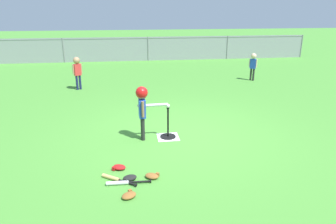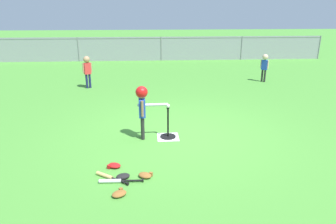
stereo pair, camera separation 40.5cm
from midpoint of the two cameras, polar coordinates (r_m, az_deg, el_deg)
name	(u,v)px [view 1 (the left image)]	position (r m, az deg, el deg)	size (l,w,h in m)	color
ground_plane	(181,135)	(6.58, 0.62, -4.18)	(60.00, 60.00, 0.00)	#478C33
home_plate	(168,137)	(6.46, -1.80, -4.60)	(0.44, 0.44, 0.01)	white
batting_tee	(168,133)	(6.43, -1.81, -3.82)	(0.32, 0.32, 0.64)	black
baseball_on_tee	(168,106)	(6.23, -1.86, 1.12)	(0.07, 0.07, 0.07)	white
batter_child	(142,102)	(6.14, -6.58, 1.76)	(0.63, 0.31, 1.10)	#262626
fielder_near_right	(77,69)	(10.44, -17.35, 7.54)	(0.28, 0.21, 1.05)	#191E4C
fielder_deep_right	(253,63)	(11.61, 14.35, 8.66)	(0.24, 0.21, 0.98)	#262626
spare_bat_silver	(122,183)	(4.93, -10.79, -12.63)	(0.68, 0.07, 0.06)	silver
spare_bat_wood	(114,179)	(5.06, -12.12, -11.86)	(0.55, 0.41, 0.06)	#DBB266
glove_by_plate	(130,178)	(5.02, -9.38, -11.86)	(0.26, 0.23, 0.07)	black
glove_near_bats	(152,176)	(5.03, -5.27, -11.60)	(0.27, 0.25, 0.07)	brown
glove_tossed_aside	(119,167)	(5.35, -11.15, -9.92)	(0.27, 0.24, 0.07)	#B21919
glove_outfield_drop	(129,195)	(4.62, -9.73, -14.83)	(0.27, 0.25, 0.07)	brown
outfield_fence	(148,48)	(15.55, -4.44, 11.60)	(16.06, 0.06, 1.15)	slate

